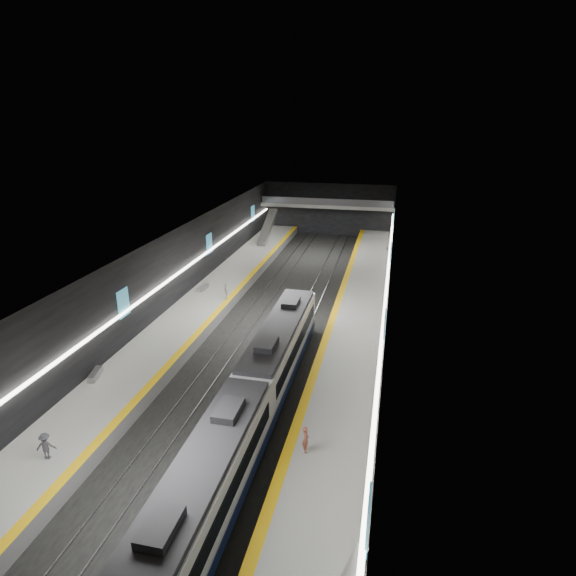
% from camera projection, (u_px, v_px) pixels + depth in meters
% --- Properties ---
extents(ground, '(70.00, 70.00, 0.00)m').
position_uv_depth(ground, '(274.00, 325.00, 43.93)').
color(ground, black).
rests_on(ground, ground).
extents(ceiling, '(20.00, 70.00, 0.04)m').
position_uv_depth(ceiling, '(273.00, 240.00, 41.15)').
color(ceiling, beige).
rests_on(ceiling, wall_left).
extents(wall_left, '(0.04, 70.00, 8.00)m').
position_uv_depth(wall_left, '(169.00, 276.00, 44.59)').
color(wall_left, black).
rests_on(wall_left, ground).
extents(wall_right, '(0.04, 70.00, 8.00)m').
position_uv_depth(wall_right, '(388.00, 293.00, 40.49)').
color(wall_right, black).
rests_on(wall_right, ground).
extents(wall_back, '(20.00, 0.04, 8.00)m').
position_uv_depth(wall_back, '(329.00, 209.00, 74.56)').
color(wall_back, black).
rests_on(wall_back, ground).
extents(platform_left, '(5.00, 70.00, 1.00)m').
position_uv_depth(platform_left, '(197.00, 313.00, 45.30)').
color(platform_left, slate).
rests_on(platform_left, ground).
extents(tile_surface_left, '(5.00, 70.00, 0.02)m').
position_uv_depth(tile_surface_left, '(196.00, 308.00, 45.12)').
color(tile_surface_left, '#A5A6A0').
rests_on(tile_surface_left, platform_left).
extents(tactile_strip_left, '(0.60, 70.00, 0.02)m').
position_uv_depth(tactile_strip_left, '(219.00, 310.00, 44.67)').
color(tactile_strip_left, yellow).
rests_on(tactile_strip_left, platform_left).
extents(platform_right, '(5.00, 70.00, 1.00)m').
position_uv_depth(platform_right, '(357.00, 328.00, 42.22)').
color(platform_right, slate).
rests_on(platform_right, ground).
extents(tile_surface_right, '(5.00, 70.00, 0.02)m').
position_uv_depth(tile_surface_right, '(357.00, 323.00, 42.04)').
color(tile_surface_right, '#A5A6A0').
rests_on(tile_surface_right, platform_right).
extents(tactile_strip_right, '(0.60, 70.00, 0.02)m').
position_uv_depth(tactile_strip_right, '(332.00, 320.00, 42.49)').
color(tactile_strip_right, yellow).
rests_on(tactile_strip_right, platform_right).
extents(rails, '(6.52, 70.00, 0.12)m').
position_uv_depth(rails, '(274.00, 325.00, 43.91)').
color(rails, gray).
rests_on(rails, ground).
extents(train, '(2.69, 30.04, 3.60)m').
position_uv_depth(train, '(251.00, 402.00, 28.56)').
color(train, '#101A3C').
rests_on(train, ground).
extents(ad_posters, '(19.94, 53.50, 2.20)m').
position_uv_depth(ad_posters, '(276.00, 275.00, 43.28)').
color(ad_posters, teal).
rests_on(ad_posters, wall_left).
extents(cove_light_left, '(0.25, 68.60, 0.12)m').
position_uv_depth(cove_light_left, '(171.00, 278.00, 44.62)').
color(cove_light_left, white).
rests_on(cove_light_left, wall_left).
extents(cove_light_right, '(0.25, 68.60, 0.12)m').
position_uv_depth(cove_light_right, '(386.00, 295.00, 40.60)').
color(cove_light_right, white).
rests_on(cove_light_right, wall_right).
extents(mezzanine_bridge, '(20.00, 3.00, 1.50)m').
position_uv_depth(mezzanine_bridge, '(327.00, 205.00, 72.31)').
color(mezzanine_bridge, gray).
rests_on(mezzanine_bridge, wall_left).
extents(escalator, '(1.20, 7.50, 3.92)m').
position_uv_depth(escalator, '(267.00, 227.00, 68.25)').
color(escalator, '#99999E').
rests_on(escalator, platform_left).
extents(bench_left_near, '(0.88, 1.83, 0.43)m').
position_uv_depth(bench_left_near, '(95.00, 374.00, 33.43)').
color(bench_left_near, '#99999E').
rests_on(bench_left_near, platform_left).
extents(bench_left_far, '(0.64, 1.77, 0.42)m').
position_uv_depth(bench_left_far, '(203.00, 287.00, 49.80)').
color(bench_left_far, '#99999E').
rests_on(bench_left_far, platform_left).
extents(bench_right_near, '(1.06, 2.01, 0.47)m').
position_uv_depth(bench_right_near, '(354.00, 568.00, 19.28)').
color(bench_right_near, '#99999E').
rests_on(bench_right_near, platform_right).
extents(bench_right_far, '(0.51, 1.76, 0.43)m').
position_uv_depth(bench_right_far, '(388.00, 247.00, 64.35)').
color(bench_right_far, '#99999E').
rests_on(bench_right_far, platform_right).
extents(passenger_right_a, '(0.53, 0.66, 1.55)m').
position_uv_depth(passenger_right_a, '(306.00, 440.00, 25.96)').
color(passenger_right_a, '#A9543F').
rests_on(passenger_right_a, platform_right).
extents(passenger_left_a, '(0.77, 1.08, 1.71)m').
position_uv_depth(passenger_left_a, '(226.00, 291.00, 46.95)').
color(passenger_left_a, silver).
rests_on(passenger_left_a, platform_left).
extents(passenger_left_b, '(1.13, 0.87, 1.53)m').
position_uv_depth(passenger_left_b, '(46.00, 446.00, 25.45)').
color(passenger_left_b, '#3F3F47').
rests_on(passenger_left_b, platform_left).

